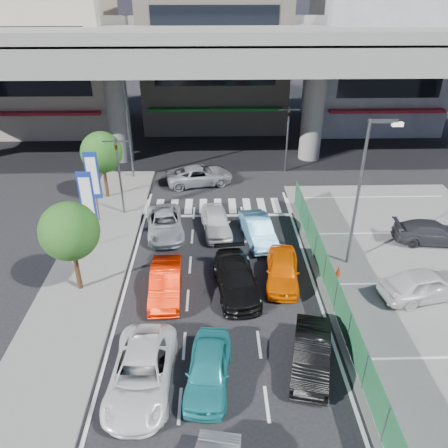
{
  "coord_description": "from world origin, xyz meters",
  "views": [
    {
      "loc": [
        -0.25,
        -13.65,
        13.7
      ],
      "look_at": [
        0.26,
        6.3,
        2.37
      ],
      "focal_mm": 35.0,
      "sensor_mm": 36.0,
      "label": 1
    }
  ],
  "objects_px": {
    "signboard_far": "(93,178)",
    "traffic_cone": "(338,270)",
    "traffic_light_right": "(288,123)",
    "parked_sedan_white": "(426,284)",
    "tree_near": "(69,231)",
    "taxi_orange_left": "(166,283)",
    "sedan_white_front_mid": "(216,222)",
    "street_lamp_left": "(130,117)",
    "wagon_silver_front_left": "(165,224)",
    "crossing_wagon_silver": "(200,175)",
    "tree_far": "(102,152)",
    "sedan_black_mid": "(236,279)",
    "traffic_light_left": "(117,158)",
    "taxi_orange_right": "(282,270)",
    "hatch_black_mid_right": "(311,354)",
    "signboard_near": "(87,200)",
    "parked_sedan_dgrey": "(432,232)",
    "taxi_teal_mid": "(208,369)",
    "sedan_white_mid_left": "(141,373)",
    "kei_truck_front_right": "(258,230)"
  },
  "relations": [
    {
      "from": "signboard_far",
      "to": "traffic_cone",
      "type": "bearing_deg",
      "value": -24.25
    },
    {
      "from": "traffic_light_right",
      "to": "parked_sedan_white",
      "type": "height_order",
      "value": "traffic_light_right"
    },
    {
      "from": "tree_near",
      "to": "taxi_orange_left",
      "type": "height_order",
      "value": "tree_near"
    },
    {
      "from": "traffic_cone",
      "to": "sedan_white_front_mid",
      "type": "bearing_deg",
      "value": 142.85
    },
    {
      "from": "street_lamp_left",
      "to": "taxi_orange_left",
      "type": "distance_m",
      "value": 15.47
    },
    {
      "from": "wagon_silver_front_left",
      "to": "crossing_wagon_silver",
      "type": "distance_m",
      "value": 7.51
    },
    {
      "from": "street_lamp_left",
      "to": "sedan_white_front_mid",
      "type": "xyz_separation_m",
      "value": [
        6.18,
        -8.41,
        -4.08
      ]
    },
    {
      "from": "tree_far",
      "to": "sedan_black_mid",
      "type": "height_order",
      "value": "tree_far"
    },
    {
      "from": "tree_near",
      "to": "wagon_silver_front_left",
      "type": "distance_m",
      "value": 7.18
    },
    {
      "from": "traffic_light_left",
      "to": "wagon_silver_front_left",
      "type": "relative_size",
      "value": 1.13
    },
    {
      "from": "signboard_far",
      "to": "taxi_orange_right",
      "type": "xyz_separation_m",
      "value": [
        10.79,
        -6.55,
        -2.37
      ]
    },
    {
      "from": "wagon_silver_front_left",
      "to": "hatch_black_mid_right",
      "type": "bearing_deg",
      "value": -65.79
    },
    {
      "from": "tree_near",
      "to": "traffic_light_left",
      "type": "bearing_deg",
      "value": 84.29
    },
    {
      "from": "signboard_near",
      "to": "street_lamp_left",
      "type": "bearing_deg",
      "value": 85.01
    },
    {
      "from": "traffic_light_left",
      "to": "taxi_orange_left",
      "type": "height_order",
      "value": "traffic_light_left"
    },
    {
      "from": "taxi_orange_right",
      "to": "parked_sedan_dgrey",
      "type": "bearing_deg",
      "value": 27.98
    },
    {
      "from": "tree_near",
      "to": "parked_sedan_dgrey",
      "type": "relative_size",
      "value": 1.09
    },
    {
      "from": "traffic_light_right",
      "to": "signboard_near",
      "type": "bearing_deg",
      "value": -139.09
    },
    {
      "from": "wagon_silver_front_left",
      "to": "sedan_white_front_mid",
      "type": "bearing_deg",
      "value": -6.16
    },
    {
      "from": "taxi_orange_left",
      "to": "crossing_wagon_silver",
      "type": "bearing_deg",
      "value": 82.19
    },
    {
      "from": "taxi_orange_left",
      "to": "sedan_white_front_mid",
      "type": "distance_m",
      "value": 6.56
    },
    {
      "from": "taxi_teal_mid",
      "to": "taxi_orange_left",
      "type": "relative_size",
      "value": 0.96
    },
    {
      "from": "parked_sedan_white",
      "to": "traffic_cone",
      "type": "xyz_separation_m",
      "value": [
        -3.71,
        1.85,
        -0.44
      ]
    },
    {
      "from": "tree_far",
      "to": "crossing_wagon_silver",
      "type": "relative_size",
      "value": 0.96
    },
    {
      "from": "tree_far",
      "to": "taxi_orange_right",
      "type": "bearing_deg",
      "value": -42.44
    },
    {
      "from": "parked_sedan_dgrey",
      "to": "hatch_black_mid_right",
      "type": "bearing_deg",
      "value": 141.66
    },
    {
      "from": "sedan_black_mid",
      "to": "parked_sedan_white",
      "type": "bearing_deg",
      "value": -12.0
    },
    {
      "from": "traffic_light_right",
      "to": "tree_near",
      "type": "height_order",
      "value": "traffic_light_right"
    },
    {
      "from": "taxi_orange_right",
      "to": "tree_near",
      "type": "bearing_deg",
      "value": -170.12
    },
    {
      "from": "parked_sedan_dgrey",
      "to": "signboard_far",
      "type": "bearing_deg",
      "value": 87.26
    },
    {
      "from": "sedan_white_mid_left",
      "to": "taxi_orange_right",
      "type": "bearing_deg",
      "value": 47.58
    },
    {
      "from": "taxi_teal_mid",
      "to": "sedan_white_front_mid",
      "type": "distance_m",
      "value": 11.5
    },
    {
      "from": "signboard_near",
      "to": "tree_far",
      "type": "xyz_separation_m",
      "value": [
        -0.6,
        6.51,
        0.32
      ]
    },
    {
      "from": "taxi_orange_right",
      "to": "crossing_wagon_silver",
      "type": "distance_m",
      "value": 13.09
    },
    {
      "from": "taxi_orange_left",
      "to": "parked_sedan_white",
      "type": "bearing_deg",
      "value": -4.72
    },
    {
      "from": "tree_far",
      "to": "crossing_wagon_silver",
      "type": "bearing_deg",
      "value": 18.99
    },
    {
      "from": "traffic_light_right",
      "to": "taxi_orange_left",
      "type": "xyz_separation_m",
      "value": [
        -8.16,
        -15.47,
        -3.25
      ]
    },
    {
      "from": "tree_near",
      "to": "crossing_wagon_silver",
      "type": "relative_size",
      "value": 0.96
    },
    {
      "from": "signboard_far",
      "to": "traffic_cone",
      "type": "relative_size",
      "value": 7.55
    },
    {
      "from": "street_lamp_left",
      "to": "tree_near",
      "type": "height_order",
      "value": "street_lamp_left"
    },
    {
      "from": "traffic_light_right",
      "to": "traffic_light_left",
      "type": "bearing_deg",
      "value": -149.11
    },
    {
      "from": "sedan_black_mid",
      "to": "hatch_black_mid_right",
      "type": "bearing_deg",
      "value": -67.99
    },
    {
      "from": "traffic_light_right",
      "to": "tree_far",
      "type": "xyz_separation_m",
      "value": [
        -13.3,
        -4.5,
        -0.55
      ]
    },
    {
      "from": "crossing_wagon_silver",
      "to": "parked_sedan_white",
      "type": "height_order",
      "value": "parked_sedan_white"
    },
    {
      "from": "sedan_white_mid_left",
      "to": "traffic_cone",
      "type": "height_order",
      "value": "sedan_white_mid_left"
    },
    {
      "from": "sedan_white_mid_left",
      "to": "kei_truck_front_right",
      "type": "relative_size",
      "value": 1.19
    },
    {
      "from": "wagon_silver_front_left",
      "to": "traffic_cone",
      "type": "relative_size",
      "value": 7.39
    },
    {
      "from": "crossing_wagon_silver",
      "to": "wagon_silver_front_left",
      "type": "bearing_deg",
      "value": 152.97
    },
    {
      "from": "traffic_light_left",
      "to": "tree_far",
      "type": "height_order",
      "value": "traffic_light_left"
    },
    {
      "from": "kei_truck_front_right",
      "to": "parked_sedan_dgrey",
      "type": "bearing_deg",
      "value": -13.09
    }
  ]
}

